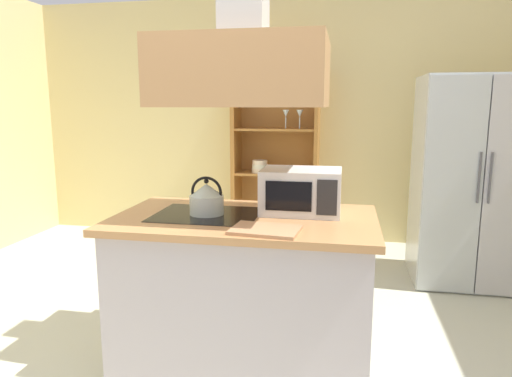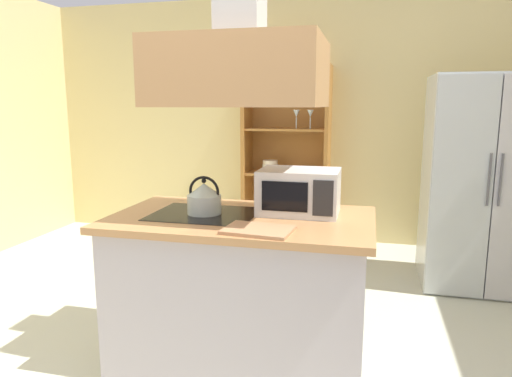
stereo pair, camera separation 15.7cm
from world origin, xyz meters
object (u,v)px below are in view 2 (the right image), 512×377
Objects in this scene: refrigerator at (482,183)px; cutting_board at (258,230)px; dish_cabinet at (286,165)px; kettle at (204,198)px; microwave at (299,191)px.

cutting_board is (-1.45, -1.96, 0.02)m from refrigerator.
cutting_board is (0.37, -2.86, 0.04)m from dish_cabinet.
dish_cabinet is 8.77× the size of kettle.
dish_cabinet reaches higher than refrigerator.
dish_cabinet is 2.56m from kettle.
dish_cabinet is at bearing 101.87° from microwave.
cutting_board is (0.40, -0.30, -0.08)m from kettle.
dish_cabinet reaches higher than cutting_board.
dish_cabinet is at bearing 97.35° from cutting_board.
microwave is (-1.31, -1.51, 0.14)m from refrigerator.
kettle is 0.50m from cutting_board.
refrigerator reaches higher than kettle.
refrigerator reaches higher than microwave.
microwave is at bearing 16.26° from kettle.
dish_cabinet reaches higher than kettle.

